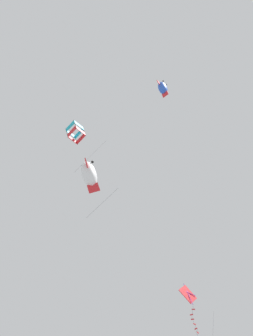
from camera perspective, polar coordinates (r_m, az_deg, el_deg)
The scene contains 4 objects.
kite_fish_low_drifter at distance 30.69m, azimuth -4.11°, elevation -0.69°, with size 2.42×1.89×5.77m.
kite_box_near_right at distance 36.06m, azimuth -5.58°, elevation 3.90°, with size 2.34×2.84×7.05m.
kite_fish_upper_right at distance 32.98m, azimuth 4.00°, elevation 8.70°, with size 0.78×1.12×1.66m.
kite_diamond_highest at distance 30.18m, azimuth 6.80°, elevation -13.74°, with size 1.68×1.89×4.45m.
Camera 1 is at (-12.78, 16.59, 15.22)m, focal length 55.68 mm.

